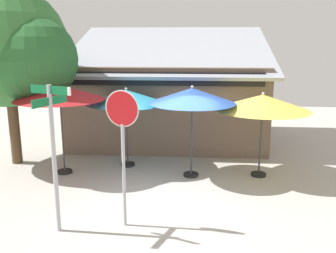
{
  "coord_description": "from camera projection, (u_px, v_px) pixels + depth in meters",
  "views": [
    {
      "loc": [
        0.64,
        -8.63,
        3.89
      ],
      "look_at": [
        -0.13,
        1.2,
        1.6
      ],
      "focal_mm": 39.47,
      "sensor_mm": 36.0,
      "label": 1
    }
  ],
  "objects": [
    {
      "name": "ground_plane",
      "position": [
        169.0,
        201.0,
        9.32
      ],
      "size": [
        28.0,
        28.0,
        0.1
      ],
      "primitive_type": "cube",
      "color": "#ADA8A0"
    },
    {
      "name": "cafe_building",
      "position": [
        170.0,
        99.0,
        14.78
      ],
      "size": [
        7.61,
        5.49,
        4.49
      ],
      "color": "#705B4C",
      "rests_on": "ground"
    },
    {
      "name": "street_sign_post",
      "position": [
        53.0,
        144.0,
        7.33
      ],
      "size": [
        0.93,
        0.87,
        3.07
      ],
      "color": "#A8AAB2",
      "rests_on": "ground"
    },
    {
      "name": "stop_sign",
      "position": [
        123.0,
        134.0,
        7.54
      ],
      "size": [
        0.73,
        0.24,
        2.94
      ],
      "color": "#A8AAB2",
      "rests_on": "ground"
    },
    {
      "name": "patio_umbrella_crimson_left",
      "position": [
        60.0,
        93.0,
        10.61
      ],
      "size": [
        2.62,
        2.62,
        2.73
      ],
      "color": "black",
      "rests_on": "ground"
    },
    {
      "name": "patio_umbrella_teal_center",
      "position": [
        126.0,
        97.0,
        11.31
      ],
      "size": [
        2.46,
        2.46,
        2.5
      ],
      "color": "black",
      "rests_on": "ground"
    },
    {
      "name": "patio_umbrella_royal_blue_right",
      "position": [
        192.0,
        96.0,
        10.37
      ],
      "size": [
        2.47,
        2.47,
        2.68
      ],
      "color": "black",
      "rests_on": "ground"
    },
    {
      "name": "patio_umbrella_mustard_far_right",
      "position": [
        263.0,
        103.0,
        10.43
      ],
      "size": [
        2.68,
        2.68,
        2.49
      ],
      "color": "black",
      "rests_on": "ground"
    },
    {
      "name": "shade_tree",
      "position": [
        13.0,
        50.0,
        11.15
      ],
      "size": [
        4.18,
        3.72,
        5.59
      ],
      "color": "brown",
      "rests_on": "ground"
    }
  ]
}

